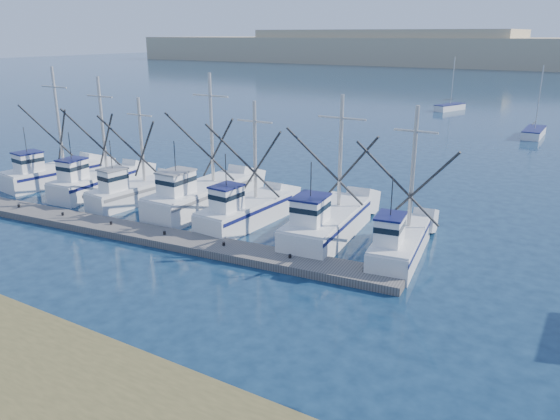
% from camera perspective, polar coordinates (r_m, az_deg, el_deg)
% --- Properties ---
extents(ground, '(500.00, 500.00, 0.00)m').
position_cam_1_polar(ground, '(23.40, -6.66, -11.63)').
color(ground, '#0C2037').
rests_on(ground, ground).
extents(floating_dock, '(32.11, 5.26, 0.43)m').
position_cam_1_polar(floating_dock, '(33.57, -14.67, -2.31)').
color(floating_dock, slate).
rests_on(floating_dock, ground).
extents(trawler_fleet, '(32.33, 8.98, 9.10)m').
position_cam_1_polar(trawler_fleet, '(36.59, -8.92, 0.99)').
color(trawler_fleet, white).
rests_on(trawler_fleet, ground).
extents(sailboat_near, '(1.92, 6.22, 8.10)m').
position_cam_1_polar(sailboat_near, '(70.75, 24.99, 7.33)').
color(sailboat_near, white).
rests_on(sailboat_near, ground).
extents(sailboat_far, '(3.70, 6.10, 8.10)m').
position_cam_1_polar(sailboat_far, '(91.02, 17.32, 10.21)').
color(sailboat_far, white).
rests_on(sailboat_far, ground).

